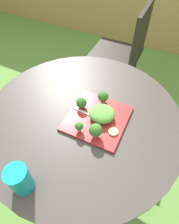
# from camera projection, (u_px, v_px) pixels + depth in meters

# --- Properties ---
(ground_plane) EXTENTS (12.00, 12.00, 0.00)m
(ground_plane) POSITION_uv_depth(u_px,v_px,m) (85.00, 173.00, 1.51)
(ground_plane) COLOR #568438
(patio_table) EXTENTS (0.98, 0.98, 0.74)m
(patio_table) POSITION_uv_depth(u_px,v_px,m) (83.00, 140.00, 1.13)
(patio_table) COLOR #38332D
(patio_table) RESTS_ON ground_plane
(patio_chair) EXTENTS (0.44, 0.44, 0.90)m
(patio_chair) POSITION_uv_depth(u_px,v_px,m) (125.00, 48.00, 1.69)
(patio_chair) COLOR black
(patio_chair) RESTS_ON ground_plane
(salad_plate) EXTENTS (0.28, 0.28, 0.01)m
(salad_plate) POSITION_uv_depth(u_px,v_px,m) (97.00, 118.00, 0.92)
(salad_plate) COLOR maroon
(salad_plate) RESTS_ON patio_table
(drinking_glass) EXTENTS (0.08, 0.08, 0.13)m
(drinking_glass) POSITION_uv_depth(u_px,v_px,m) (20.00, 180.00, 0.68)
(drinking_glass) COLOR #0F8C93
(drinking_glass) RESTS_ON patio_table
(fork) EXTENTS (0.15, 0.03, 0.00)m
(fork) POSITION_uv_depth(u_px,v_px,m) (88.00, 114.00, 0.92)
(fork) COLOR silver
(fork) RESTS_ON salad_plate
(lettuce_mound) EXTENTS (0.12, 0.12, 0.05)m
(lettuce_mound) POSITION_uv_depth(u_px,v_px,m) (102.00, 114.00, 0.90)
(lettuce_mound) COLOR #519338
(lettuce_mound) RESTS_ON salad_plate
(broccoli_floret_0) EXTENTS (0.04, 0.04, 0.05)m
(broccoli_floret_0) POSITION_uv_depth(u_px,v_px,m) (79.00, 126.00, 0.84)
(broccoli_floret_0) COLOR #99B770
(broccoli_floret_0) RESTS_ON salad_plate
(broccoli_floret_1) EXTENTS (0.05, 0.05, 0.06)m
(broccoli_floret_1) POSITION_uv_depth(u_px,v_px,m) (81.00, 103.00, 0.93)
(broccoli_floret_1) COLOR #99B770
(broccoli_floret_1) RESTS_ON salad_plate
(broccoli_floret_2) EXTENTS (0.05, 0.05, 0.06)m
(broccoli_floret_2) POSITION_uv_depth(u_px,v_px,m) (103.00, 97.00, 0.95)
(broccoli_floret_2) COLOR #99B770
(broccoli_floret_2) RESTS_ON salad_plate
(broccoli_floret_3) EXTENTS (0.06, 0.06, 0.07)m
(broccoli_floret_3) POSITION_uv_depth(u_px,v_px,m) (96.00, 130.00, 0.82)
(broccoli_floret_3) COLOR #99B770
(broccoli_floret_3) RESTS_ON salad_plate
(cucumber_slice_0) EXTENTS (0.04, 0.04, 0.01)m
(cucumber_slice_0) POSITION_uv_depth(u_px,v_px,m) (113.00, 132.00, 0.86)
(cucumber_slice_0) COLOR #8EB766
(cucumber_slice_0) RESTS_ON salad_plate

